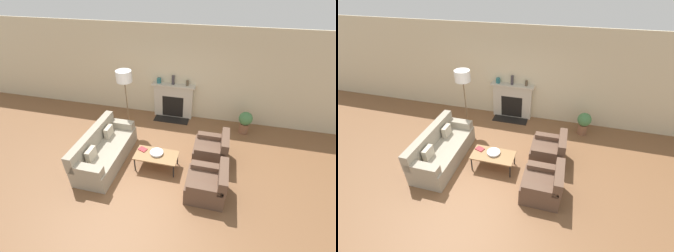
% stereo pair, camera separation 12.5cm
% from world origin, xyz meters
% --- Properties ---
extents(ground_plane, '(18.00, 18.00, 0.00)m').
position_xyz_m(ground_plane, '(0.00, 0.00, 0.00)').
color(ground_plane, brown).
extents(wall_back, '(18.00, 0.06, 2.90)m').
position_xyz_m(wall_back, '(0.00, 2.90, 1.45)').
color(wall_back, beige).
rests_on(wall_back, ground_plane).
extents(fireplace, '(1.39, 0.59, 1.15)m').
position_xyz_m(fireplace, '(-0.18, 2.76, 0.56)').
color(fireplace, beige).
rests_on(fireplace, ground_plane).
extents(couch, '(0.85, 2.04, 0.87)m').
position_xyz_m(couch, '(-1.39, 0.19, 0.33)').
color(couch, '#9E937F').
rests_on(couch, ground_plane).
extents(armchair_near, '(0.83, 0.81, 0.79)m').
position_xyz_m(armchair_near, '(1.25, -0.28, 0.30)').
color(armchair_near, brown).
rests_on(armchair_near, ground_plane).
extents(armchair_far, '(0.83, 0.81, 0.79)m').
position_xyz_m(armchair_far, '(1.25, 0.87, 0.30)').
color(armchair_far, brown).
rests_on(armchair_far, ground_plane).
extents(coffee_table, '(1.05, 0.55, 0.40)m').
position_xyz_m(coffee_table, '(-0.04, 0.26, 0.37)').
color(coffee_table, olive).
rests_on(coffee_table, ground_plane).
extents(bowl, '(0.33, 0.33, 0.06)m').
position_xyz_m(bowl, '(-0.04, 0.31, 0.44)').
color(bowl, silver).
rests_on(bowl, coffee_table).
extents(book, '(0.24, 0.21, 0.02)m').
position_xyz_m(book, '(-0.42, 0.37, 0.41)').
color(book, '#9E2D33').
rests_on(book, coffee_table).
extents(floor_lamp, '(0.43, 0.43, 1.93)m').
position_xyz_m(floor_lamp, '(-1.29, 1.59, 1.66)').
color(floor_lamp, brown).
rests_on(floor_lamp, ground_plane).
extents(mantel_vase_left, '(0.14, 0.14, 0.16)m').
position_xyz_m(mantel_vase_left, '(-0.65, 2.77, 1.23)').
color(mantel_vase_left, '#28666B').
rests_on(mantel_vase_left, fireplace).
extents(mantel_vase_center_left, '(0.09, 0.09, 0.28)m').
position_xyz_m(mantel_vase_center_left, '(-0.20, 2.77, 1.30)').
color(mantel_vase_center_left, '#3D383D').
rests_on(mantel_vase_center_left, fireplace).
extents(mantel_vase_center_right, '(0.08, 0.08, 0.17)m').
position_xyz_m(mantel_vase_center_right, '(0.25, 2.77, 1.24)').
color(mantel_vase_center_right, brown).
rests_on(mantel_vase_center_right, fireplace).
extents(potted_plant, '(0.40, 0.40, 0.69)m').
position_xyz_m(potted_plant, '(2.11, 2.33, 0.40)').
color(potted_plant, brown).
rests_on(potted_plant, ground_plane).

